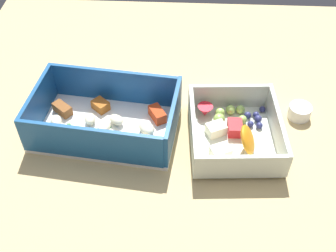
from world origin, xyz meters
The scene contains 5 objects.
table_surface centered at (0.00, 0.00, 1.00)cm, with size 80.00×80.00×2.00cm, color tan.
pasta_container centered at (-11.82, 0.96, 4.10)cm, with size 22.83×15.70×6.60cm.
fruit_bowl centered at (7.56, -0.23, 3.70)cm, with size 14.05×15.82×5.25cm.
candy_bar centered at (-5.45, 11.63, 2.60)cm, with size 7.00×2.40×1.20cm, color #51197A.
paper_cup_liner centered at (18.39, 5.42, 3.07)cm, with size 3.57×3.57×2.13cm, color white.
Camera 1 is at (0.20, -44.43, 49.96)cm, focal length 45.59 mm.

